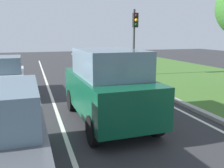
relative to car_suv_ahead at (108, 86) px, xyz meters
name	(u,v)px	position (x,y,z in m)	size (l,w,h in m)	color
ground_plane	(66,94)	(-0.75, 4.28, -1.17)	(60.00, 60.00, 0.00)	#2D2D30
lane_line_center	(51,95)	(-1.45, 4.28, -1.16)	(0.12, 32.00, 0.01)	silver
lane_line_right_edge	(137,88)	(2.85, 4.28, -1.16)	(0.12, 32.00, 0.01)	silver
grass_verge_right	(216,82)	(7.75, 4.28, -1.14)	(9.00, 48.00, 0.06)	#3D6628
curb_right	(146,87)	(3.35, 4.28, -1.11)	(0.24, 48.00, 0.12)	#9E9B93
car_suv_ahead	(108,86)	(0.00, 0.00, 0.00)	(2.05, 4.54, 2.28)	#0C472D
car_hatchback_far	(4,76)	(-3.39, 4.68, -0.28)	(1.81, 3.74, 1.78)	silver
traffic_light_near_right	(135,31)	(4.24, 7.94, 1.75)	(0.32, 0.50, 4.31)	#2D2D2D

